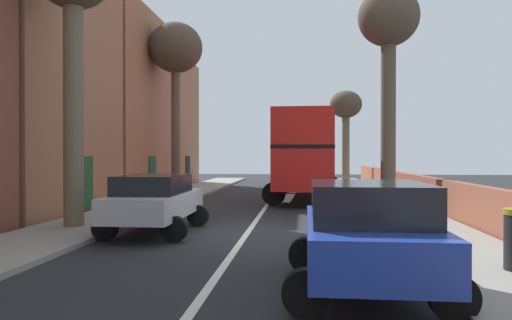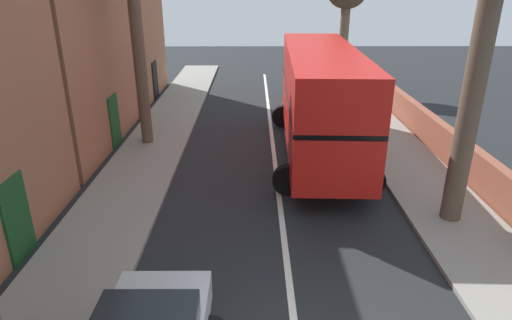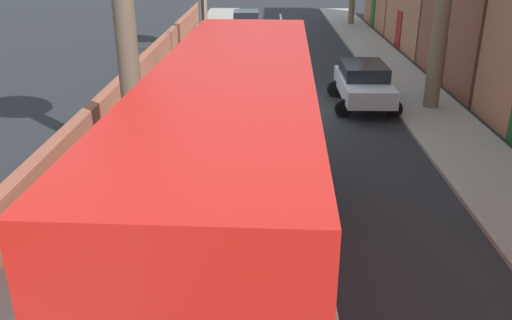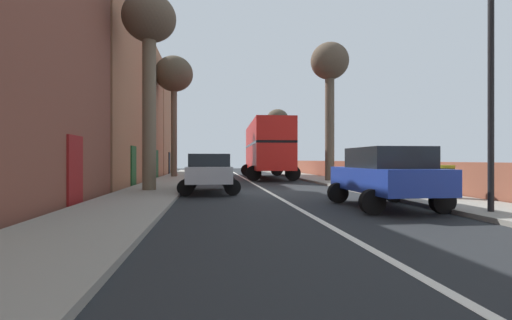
% 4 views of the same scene
% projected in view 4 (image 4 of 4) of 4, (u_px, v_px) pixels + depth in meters
% --- Properties ---
extents(ground_plane, '(84.00, 84.00, 0.00)m').
position_uv_depth(ground_plane, '(267.00, 191.00, 15.32)').
color(ground_plane, black).
extents(road_centre_line, '(0.16, 54.00, 0.01)m').
position_uv_depth(road_centre_line, '(267.00, 191.00, 15.32)').
color(road_centre_line, silver).
rests_on(road_centre_line, ground).
extents(sidewalk_left, '(2.60, 60.00, 0.12)m').
position_uv_depth(sidewalk_left, '(151.00, 191.00, 14.70)').
color(sidewalk_left, gray).
rests_on(sidewalk_left, ground).
extents(sidewalk_right, '(2.60, 60.00, 0.12)m').
position_uv_depth(sidewalk_right, '(374.00, 189.00, 15.94)').
color(sidewalk_right, gray).
rests_on(sidewalk_right, ground).
extents(terraced_houses_left, '(4.07, 47.68, 10.78)m').
position_uv_depth(terraced_houses_left, '(56.00, 69.00, 13.89)').
color(terraced_houses_left, '#9E6647').
rests_on(terraced_houses_left, ground).
extents(boundary_wall_right, '(0.36, 54.00, 1.29)m').
position_uv_depth(boundary_wall_right, '(407.00, 176.00, 16.13)').
color(boundary_wall_right, brown).
rests_on(boundary_wall_right, ground).
extents(double_decker_bus, '(3.84, 10.49, 4.06)m').
position_uv_depth(double_decker_bus, '(267.00, 147.00, 26.37)').
color(double_decker_bus, red).
rests_on(double_decker_bus, ground).
extents(parked_car_blue_right_0, '(2.54, 3.98, 1.72)m').
position_uv_depth(parked_car_blue_right_0, '(385.00, 174.00, 10.05)').
color(parked_car_blue_right_0, '#1E389E').
rests_on(parked_car_blue_right_0, ground).
extents(parked_car_silver_left_1, '(2.42, 4.28, 1.60)m').
position_uv_depth(parked_car_silver_left_1, '(209.00, 171.00, 14.69)').
color(parked_car_silver_left_1, '#B7BABF').
rests_on(parked_car_silver_left_1, ground).
extents(street_tree_left_0, '(2.22, 2.22, 8.19)m').
position_uv_depth(street_tree_left_0, '(149.00, 34.00, 14.75)').
color(street_tree_left_0, brown).
rests_on(street_tree_left_0, sidewalk_left).
extents(street_tree_right_1, '(2.27, 2.27, 6.65)m').
position_uv_depth(street_tree_right_1, '(278.00, 122.00, 37.57)').
color(street_tree_right_1, brown).
rests_on(street_tree_right_1, sidewalk_right).
extents(street_tree_left_2, '(2.84, 2.84, 9.10)m').
position_uv_depth(street_tree_left_2, '(174.00, 77.00, 26.67)').
color(street_tree_left_2, brown).
rests_on(street_tree_left_2, sidewalk_left).
extents(street_tree_right_5, '(2.32, 2.32, 8.43)m').
position_uv_depth(street_tree_right_5, '(330.00, 71.00, 21.57)').
color(street_tree_right_5, brown).
rests_on(street_tree_right_5, sidewalk_right).
extents(lamppost_right, '(0.32, 0.32, 6.31)m').
position_uv_depth(lamppost_right, '(491.00, 59.00, 8.54)').
color(lamppost_right, black).
rests_on(lamppost_right, sidewalk_right).
extents(litter_bin_right, '(0.55, 0.55, 1.07)m').
position_uv_depth(litter_bin_right, '(446.00, 181.00, 11.69)').
color(litter_bin_right, black).
rests_on(litter_bin_right, sidewalk_right).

